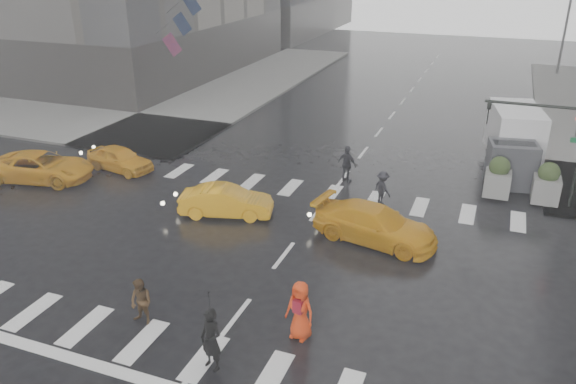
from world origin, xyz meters
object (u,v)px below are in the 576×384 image
at_px(pedestrian_brown, 141,302).
at_px(taxi_mid, 226,201).
at_px(traffic_signal_pole, 557,135).
at_px(taxi_front, 120,159).
at_px(pedestrian_orange, 300,310).
at_px(box_truck, 513,141).

xyz_separation_m(pedestrian_brown, taxi_mid, (-0.99, 7.51, -0.10)).
distance_m(traffic_signal_pole, taxi_front, 20.19).
bearing_deg(pedestrian_orange, traffic_signal_pole, 73.24).
xyz_separation_m(pedestrian_brown, box_truck, (9.98, 16.99, 0.91)).
relative_size(traffic_signal_pole, pedestrian_brown, 3.05).
height_order(taxi_mid, box_truck, box_truck).
bearing_deg(traffic_signal_pole, taxi_front, -171.45).
distance_m(pedestrian_brown, box_truck, 19.73).
height_order(taxi_front, taxi_mid, taxi_mid).
bearing_deg(box_truck, traffic_signal_pole, -78.62).
bearing_deg(taxi_mid, pedestrian_orange, -154.42).
bearing_deg(taxi_front, taxi_mid, -100.27).
distance_m(traffic_signal_pole, pedestrian_orange, 14.18).
distance_m(taxi_front, taxi_mid, 7.82).
bearing_deg(pedestrian_brown, taxi_front, 136.31).
bearing_deg(pedestrian_orange, pedestrian_brown, -154.48).
height_order(pedestrian_orange, box_truck, box_truck).
xyz_separation_m(traffic_signal_pole, taxi_mid, (-12.47, -5.73, -2.58)).
bearing_deg(taxi_front, pedestrian_orange, -115.16).
distance_m(pedestrian_orange, taxi_front, 15.87).
bearing_deg(taxi_mid, pedestrian_brown, 172.17).
relative_size(taxi_front, taxi_mid, 0.94).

